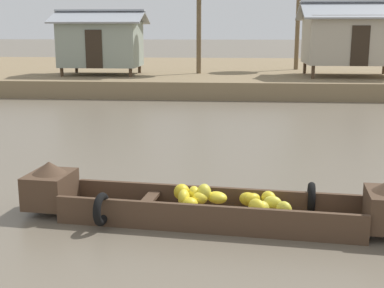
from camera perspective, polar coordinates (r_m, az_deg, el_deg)
name	(u,v)px	position (r m, az deg, el deg)	size (l,w,h in m)	color
ground_plane	(192,149)	(13.21, -0.05, -0.61)	(300.00, 300.00, 0.00)	#665B4C
riverbank_strip	(218,73)	(32.24, 2.88, 7.84)	(160.00, 20.00, 0.78)	#7F6B4C
banana_boat	(211,204)	(8.22, 2.15, -6.68)	(6.13, 1.49, 0.87)	#473323
stilt_house_left	(101,43)	(26.61, -9.98, 10.96)	(4.48, 3.26, 3.19)	#4C3826
stilt_house_mid_left	(352,39)	(26.44, 17.26, 11.04)	(5.09, 3.88, 3.57)	#4C3826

